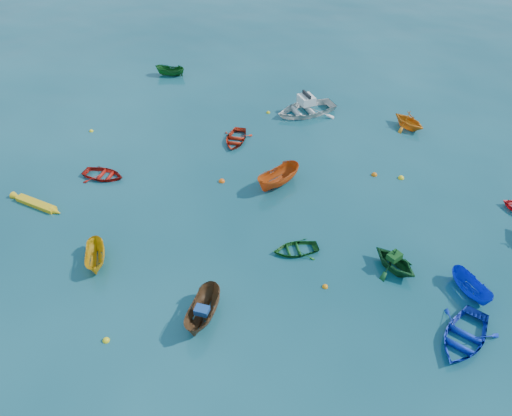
% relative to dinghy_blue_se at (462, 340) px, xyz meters
% --- Properties ---
extents(ground, '(160.00, 160.00, 0.00)m').
position_rel_dinghy_blue_se_xyz_m(ground, '(-12.06, -1.58, 0.00)').
color(ground, '#093843').
rests_on(ground, ground).
extents(sampan_brown_mid, '(1.76, 3.25, 1.19)m').
position_rel_dinghy_blue_se_xyz_m(sampan_brown_mid, '(-10.76, -4.25, 0.00)').
color(sampan_brown_mid, brown).
rests_on(sampan_brown_mid, ground).
extents(dinghy_blue_se, '(3.07, 3.88, 0.73)m').
position_rel_dinghy_blue_se_xyz_m(dinghy_blue_se, '(0.00, 0.00, 0.00)').
color(dinghy_blue_se, '#0E2CB5').
rests_on(dinghy_blue_se, ground).
extents(sampan_yellow_mid, '(2.40, 2.61, 1.00)m').
position_rel_dinghy_blue_se_xyz_m(sampan_yellow_mid, '(-17.51, -3.79, 0.00)').
color(sampan_yellow_mid, gold).
rests_on(sampan_yellow_mid, ground).
extents(dinghy_green_e, '(2.96, 2.85, 0.50)m').
position_rel_dinghy_blue_se_xyz_m(dinghy_green_e, '(-8.81, 1.67, 0.00)').
color(dinghy_green_e, '#13541A').
rests_on(dinghy_green_e, ground).
extents(dinghy_red_nw, '(2.99, 2.39, 0.55)m').
position_rel_dinghy_blue_se_xyz_m(dinghy_red_nw, '(-22.16, 2.12, 0.00)').
color(dinghy_red_nw, '#B3170E').
rests_on(dinghy_red_nw, ground).
extents(sampan_orange_n, '(2.26, 3.52, 1.28)m').
position_rel_dinghy_blue_se_xyz_m(sampan_orange_n, '(-12.06, 6.40, 0.00)').
color(sampan_orange_n, '#CA4F13').
rests_on(sampan_orange_n, ground).
extents(dinghy_green_n, '(3.22, 3.05, 1.33)m').
position_rel_dinghy_blue_se_xyz_m(dinghy_green_n, '(-3.88, 2.78, 0.00)').
color(dinghy_green_n, '#10471E').
rests_on(dinghy_green_n, ground).
extents(sampan_blue_far, '(2.55, 2.35, 0.98)m').
position_rel_dinghy_blue_se_xyz_m(sampan_blue_far, '(-0.21, 2.95, 0.00)').
color(sampan_blue_far, '#1130D6').
rests_on(sampan_blue_far, ground).
extents(dinghy_red_far, '(2.72, 3.27, 0.59)m').
position_rel_dinghy_blue_se_xyz_m(dinghy_red_far, '(-16.84, 9.56, 0.00)').
color(dinghy_red_far, red).
rests_on(dinghy_red_far, ground).
extents(dinghy_orange_far, '(3.27, 3.12, 1.34)m').
position_rel_dinghy_blue_se_xyz_m(dinghy_orange_far, '(-6.74, 16.85, 0.00)').
color(dinghy_orange_far, orange).
rests_on(dinghy_orange_far, ground).
extents(sampan_green_far, '(2.63, 1.69, 0.95)m').
position_rel_dinghy_blue_se_xyz_m(sampan_green_far, '(-26.79, 16.00, 0.00)').
color(sampan_green_far, '#13541B').
rests_on(sampan_green_far, ground).
extents(kayak_yellow, '(3.48, 0.57, 0.34)m').
position_rel_dinghy_blue_se_xyz_m(kayak_yellow, '(-23.79, -1.86, 0.00)').
color(kayak_yellow, gold).
rests_on(kayak_yellow, ground).
extents(motorboat_white, '(5.46, 5.65, 1.55)m').
position_rel_dinghy_blue_se_xyz_m(motorboat_white, '(-14.10, 15.40, 0.00)').
color(motorboat_white, silver).
rests_on(motorboat_white, ground).
extents(tarp_blue_a, '(0.72, 0.60, 0.31)m').
position_rel_dinghy_blue_se_xyz_m(tarp_blue_a, '(-10.73, -4.40, 0.75)').
color(tarp_blue_a, '#194794').
rests_on(tarp_blue_a, sampan_brown_mid).
extents(tarp_green_b, '(0.76, 0.84, 0.33)m').
position_rel_dinghy_blue_se_xyz_m(tarp_green_b, '(-3.97, 2.83, 0.83)').
color(tarp_green_b, '#114416').
rests_on(tarp_green_b, dinghy_green_n).
extents(buoy_ye_a, '(0.32, 0.32, 0.32)m').
position_rel_dinghy_blue_se_xyz_m(buoy_ye_a, '(-13.96, -7.29, 0.00)').
color(buoy_ye_a, yellow).
rests_on(buoy_ye_a, ground).
extents(buoy_or_b, '(0.29, 0.29, 0.29)m').
position_rel_dinghy_blue_se_xyz_m(buoy_or_b, '(-6.51, 0.08, 0.00)').
color(buoy_or_b, orange).
rests_on(buoy_or_b, ground).
extents(buoy_ye_b, '(0.30, 0.30, 0.30)m').
position_rel_dinghy_blue_se_xyz_m(buoy_ye_b, '(-26.59, 5.96, 0.00)').
color(buoy_ye_b, yellow).
rests_on(buoy_ye_b, ground).
extents(buoy_or_c, '(0.39, 0.39, 0.39)m').
position_rel_dinghy_blue_se_xyz_m(buoy_or_c, '(-15.34, 5.12, 0.00)').
color(buoy_or_c, '#F85B0D').
rests_on(buoy_or_c, ground).
extents(buoy_ye_c, '(0.38, 0.38, 0.38)m').
position_rel_dinghy_blue_se_xyz_m(buoy_ye_c, '(-5.55, 10.59, 0.00)').
color(buoy_ye_c, yellow).
rests_on(buoy_ye_c, ground).
extents(buoy_or_d, '(0.38, 0.38, 0.38)m').
position_rel_dinghy_blue_se_xyz_m(buoy_or_d, '(-7.14, 10.14, 0.00)').
color(buoy_or_d, '#D4640B').
rests_on(buoy_or_d, ground).
extents(buoy_ye_d, '(0.29, 0.29, 0.29)m').
position_rel_dinghy_blue_se_xyz_m(buoy_ye_d, '(-16.59, 14.13, 0.00)').
color(buoy_ye_d, gold).
rests_on(buoy_ye_d, ground).
extents(buoy_or_e, '(0.34, 0.34, 0.34)m').
position_rel_dinghy_blue_se_xyz_m(buoy_or_e, '(-13.42, 17.60, 0.00)').
color(buoy_or_e, '#FF550D').
rests_on(buoy_or_e, ground).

